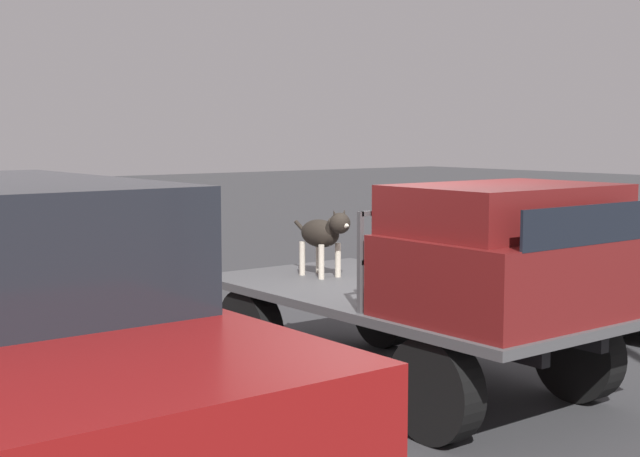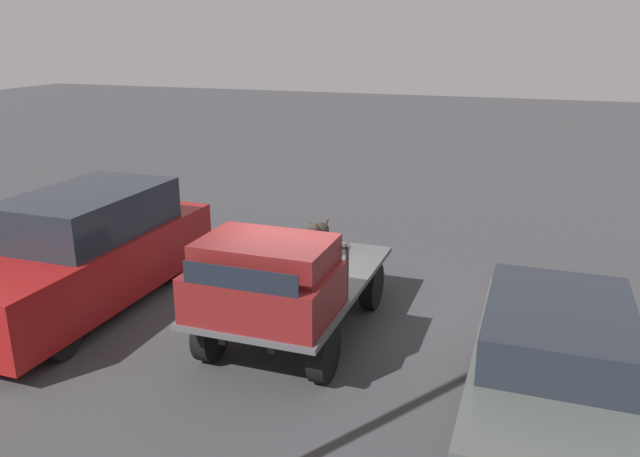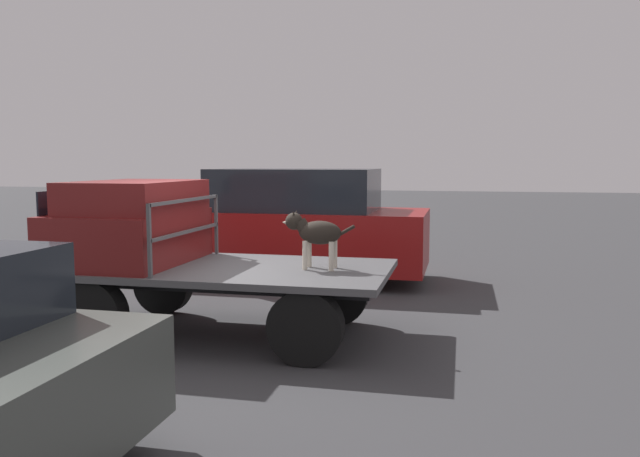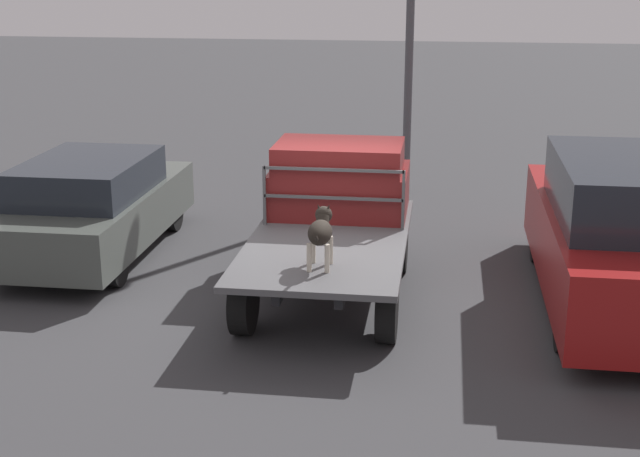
# 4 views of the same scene
# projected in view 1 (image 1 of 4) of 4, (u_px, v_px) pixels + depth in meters

# --- Properties ---
(ground_plane) EXTENTS (80.00, 80.00, 0.00)m
(ground_plane) POSITION_uv_depth(u_px,v_px,m) (405.00, 385.00, 8.33)
(ground_plane) COLOR #38383A
(flatbed_truck) EXTENTS (4.12, 2.08, 0.88)m
(flatbed_truck) POSITION_uv_depth(u_px,v_px,m) (405.00, 318.00, 8.26)
(flatbed_truck) COLOR black
(flatbed_truck) RESTS_ON ground
(truck_cab) EXTENTS (1.46, 1.96, 1.05)m
(truck_cab) POSITION_uv_depth(u_px,v_px,m) (512.00, 253.00, 7.20)
(truck_cab) COLOR maroon
(truck_cab) RESTS_ON flatbed_truck
(truck_headboard) EXTENTS (0.04, 1.96, 0.83)m
(truck_headboard) POSITION_uv_depth(u_px,v_px,m) (444.00, 237.00, 7.79)
(truck_headboard) COLOR #4C4C4F
(truck_headboard) RESTS_ON flatbed_truck
(dog) EXTENTS (0.90, 0.29, 0.71)m
(dog) POSITION_uv_depth(u_px,v_px,m) (324.00, 233.00, 9.05)
(dog) COLOR beige
(dog) RESTS_ON flatbed_truck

